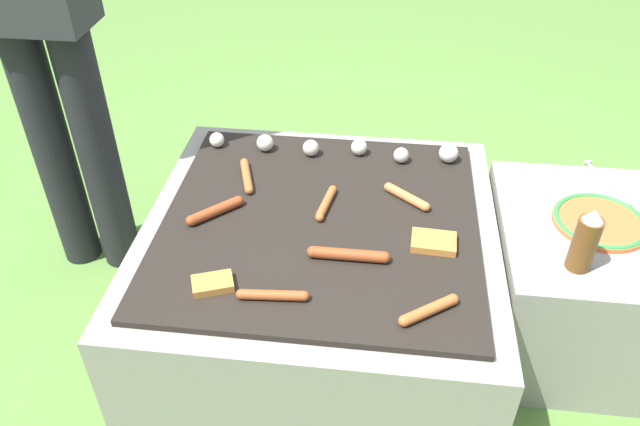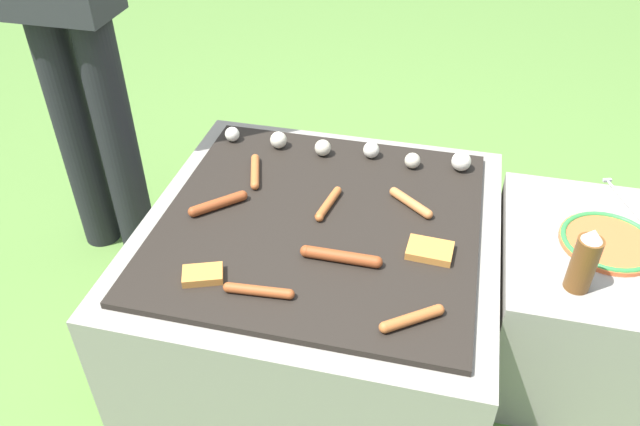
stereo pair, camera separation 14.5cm
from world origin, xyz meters
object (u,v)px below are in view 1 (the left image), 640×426
at_px(sausage_front_center, 326,203).
at_px(plate_colorful, 600,221).
at_px(condiment_bottle, 585,241).
at_px(fork_utensil, 606,180).

relative_size(sausage_front_center, plate_colorful, 0.63).
bearing_deg(sausage_front_center, condiment_bottle, -14.94).
bearing_deg(condiment_bottle, fork_utensil, 67.71).
distance_m(sausage_front_center, plate_colorful, 0.71).
distance_m(sausage_front_center, fork_utensil, 0.80).
distance_m(plate_colorful, fork_utensil, 0.21).
bearing_deg(plate_colorful, condiment_bottle, -117.51).
bearing_deg(plate_colorful, sausage_front_center, -179.22).
bearing_deg(fork_utensil, sausage_front_center, -164.68).
relative_size(plate_colorful, condiment_bottle, 1.40).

